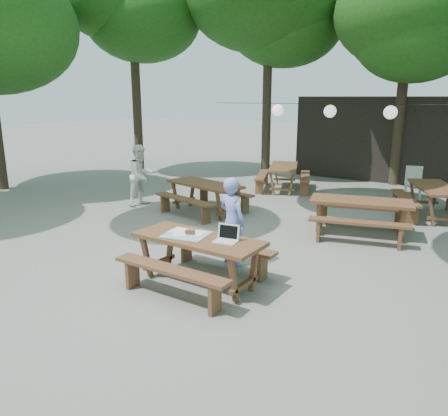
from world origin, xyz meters
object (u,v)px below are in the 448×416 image
at_px(picnic_table_nw, 205,197).
at_px(woman, 232,221).
at_px(second_person, 141,175).
at_px(plastic_chair, 413,190).
at_px(main_picnic_table, 199,260).

xyz_separation_m(picnic_table_nw, woman, (2.39, -2.50, 0.37)).
xyz_separation_m(woman, second_person, (-4.25, 2.25, 0.04)).
relative_size(picnic_table_nw, woman, 1.44).
distance_m(picnic_table_nw, plastic_chair, 5.99).
distance_m(main_picnic_table, plastic_chair, 8.13).
bearing_deg(second_person, plastic_chair, -47.43).
distance_m(second_person, plastic_chair, 7.53).
bearing_deg(picnic_table_nw, plastic_chair, 60.40).
bearing_deg(picnic_table_nw, main_picnic_table, -43.60).
relative_size(woman, second_person, 0.95).
xyz_separation_m(second_person, plastic_chair, (5.82, 4.75, -0.54)).
bearing_deg(plastic_chair, main_picnic_table, -115.03).
bearing_deg(second_person, woman, -114.48).
height_order(main_picnic_table, woman, woman).
bearing_deg(woman, second_person, -13.22).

